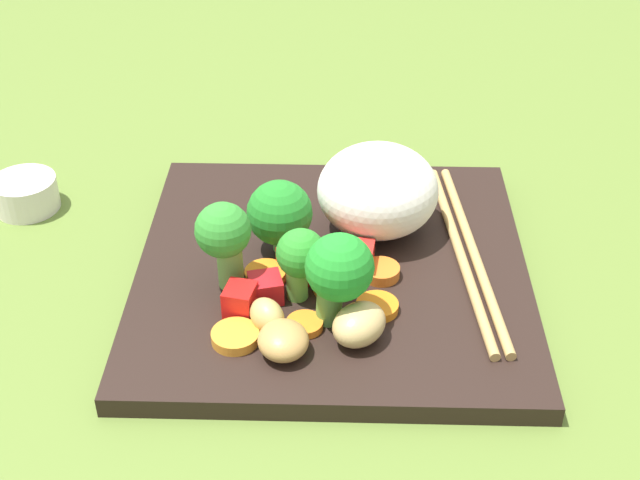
{
  "coord_description": "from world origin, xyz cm",
  "views": [
    {
      "loc": [
        47.69,
        1.35,
        37.18
      ],
      "look_at": [
        0.1,
        -0.83,
        3.36
      ],
      "focal_mm": 49.85,
      "sensor_mm": 36.0,
      "label": 1
    }
  ],
  "objects_px": {
    "square_plate": "(332,272)",
    "rice_mound": "(378,190)",
    "broccoli_floret_2": "(280,214)",
    "chopstick_pair": "(467,252)",
    "carrot_slice_5": "(377,307)",
    "sauce_cup": "(26,194)"
  },
  "relations": [
    {
      "from": "square_plate",
      "to": "carrot_slice_5",
      "type": "height_order",
      "value": "carrot_slice_5"
    },
    {
      "from": "rice_mound",
      "to": "broccoli_floret_2",
      "type": "bearing_deg",
      "value": -66.17
    },
    {
      "from": "rice_mound",
      "to": "carrot_slice_5",
      "type": "distance_m",
      "value": 0.1
    },
    {
      "from": "carrot_slice_5",
      "to": "sauce_cup",
      "type": "relative_size",
      "value": 0.55
    },
    {
      "from": "carrot_slice_5",
      "to": "chopstick_pair",
      "type": "xyz_separation_m",
      "value": [
        -0.06,
        0.06,
        0.0
      ]
    },
    {
      "from": "square_plate",
      "to": "sauce_cup",
      "type": "relative_size",
      "value": 5.4
    },
    {
      "from": "rice_mound",
      "to": "chopstick_pair",
      "type": "bearing_deg",
      "value": 62.66
    },
    {
      "from": "carrot_slice_5",
      "to": "sauce_cup",
      "type": "distance_m",
      "value": 0.29
    },
    {
      "from": "square_plate",
      "to": "chopstick_pair",
      "type": "distance_m",
      "value": 0.09
    },
    {
      "from": "rice_mound",
      "to": "carrot_slice_5",
      "type": "height_order",
      "value": "rice_mound"
    },
    {
      "from": "rice_mound",
      "to": "broccoli_floret_2",
      "type": "distance_m",
      "value": 0.07
    },
    {
      "from": "square_plate",
      "to": "broccoli_floret_2",
      "type": "distance_m",
      "value": 0.05
    },
    {
      "from": "rice_mound",
      "to": "carrot_slice_5",
      "type": "bearing_deg",
      "value": 0.0
    },
    {
      "from": "broccoli_floret_2",
      "to": "carrot_slice_5",
      "type": "height_order",
      "value": "broccoli_floret_2"
    },
    {
      "from": "broccoli_floret_2",
      "to": "chopstick_pair",
      "type": "distance_m",
      "value": 0.13
    },
    {
      "from": "rice_mound",
      "to": "square_plate",
      "type": "bearing_deg",
      "value": -33.84
    },
    {
      "from": "square_plate",
      "to": "rice_mound",
      "type": "xyz_separation_m",
      "value": [
        -0.04,
        0.03,
        0.04
      ]
    },
    {
      "from": "square_plate",
      "to": "broccoli_floret_2",
      "type": "height_order",
      "value": "broccoli_floret_2"
    },
    {
      "from": "carrot_slice_5",
      "to": "rice_mound",
      "type": "bearing_deg",
      "value": -180.0
    },
    {
      "from": "rice_mound",
      "to": "carrot_slice_5",
      "type": "relative_size",
      "value": 3.16
    },
    {
      "from": "carrot_slice_5",
      "to": "sauce_cup",
      "type": "xyz_separation_m",
      "value": [
        -0.13,
        -0.26,
        -0.0
      ]
    },
    {
      "from": "rice_mound",
      "to": "sauce_cup",
      "type": "xyz_separation_m",
      "value": [
        -0.03,
        -0.26,
        -0.03
      ]
    }
  ]
}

